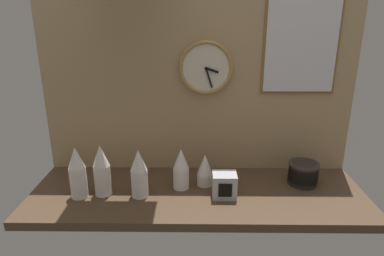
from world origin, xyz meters
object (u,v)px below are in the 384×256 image
(cup_stack_center_right, at_px, (205,170))
(menu_board, at_px, (302,39))
(cup_stack_center, at_px, (181,169))
(wall_clock, at_px, (206,68))
(cup_stack_center_left, at_px, (139,173))
(cup_stack_left, at_px, (102,170))
(bowl_stack_far_right, at_px, (303,172))
(napkin_dispenser, at_px, (224,185))
(cup_stack_far_left, at_px, (77,172))

(cup_stack_center_right, distance_m, menu_board, 0.79)
(cup_stack_center, height_order, wall_clock, wall_clock)
(cup_stack_center_left, relative_size, menu_board, 0.43)
(cup_stack_left, bearing_deg, menu_board, 16.57)
(menu_board, bearing_deg, bowl_stack_far_right, -82.39)
(cup_stack_center, relative_size, bowl_stack_far_right, 1.36)
(menu_board, distance_m, napkin_dispenser, 0.80)
(cup_stack_far_left, height_order, napkin_dispenser, cup_stack_far_left)
(cup_stack_far_left, distance_m, cup_stack_left, 0.11)
(cup_stack_center_left, height_order, cup_stack_left, cup_stack_left)
(menu_board, bearing_deg, cup_stack_center, -159.59)
(cup_stack_far_left, bearing_deg, cup_stack_center, 10.83)
(cup_stack_far_left, height_order, bowl_stack_far_right, cup_stack_far_left)
(napkin_dispenser, bearing_deg, cup_stack_center, 158.69)
(cup_stack_center, xyz_separation_m, napkin_dispenser, (0.20, -0.08, -0.04))
(cup_stack_center, xyz_separation_m, menu_board, (0.58, 0.22, 0.59))
(cup_stack_far_left, bearing_deg, cup_stack_center_right, 11.89)
(cup_stack_left, distance_m, wall_clock, 0.70)
(cup_stack_far_left, bearing_deg, napkin_dispenser, 0.88)
(cup_stack_far_left, bearing_deg, wall_clock, 26.81)
(cup_stack_center_left, relative_size, wall_clock, 0.86)
(cup_stack_left, xyz_separation_m, cup_stack_center, (0.37, 0.07, -0.02))
(menu_board, bearing_deg, wall_clock, -178.90)
(cup_stack_center_right, relative_size, menu_board, 0.30)
(cup_stack_center_left, distance_m, cup_stack_center_right, 0.33)
(cup_stack_far_left, relative_size, bowl_stack_far_right, 1.65)
(cup_stack_center_right, distance_m, wall_clock, 0.51)
(cup_stack_center_left, xyz_separation_m, cup_stack_center, (0.19, 0.08, -0.01))
(cup_stack_center_left, bearing_deg, wall_clock, 43.05)
(cup_stack_center_left, bearing_deg, cup_stack_left, 175.02)
(cup_stack_center_left, bearing_deg, menu_board, 21.06)
(bowl_stack_far_right, height_order, napkin_dispenser, same)
(cup_stack_center_left, xyz_separation_m, cup_stack_far_left, (-0.28, -0.01, 0.01))
(cup_stack_center_left, xyz_separation_m, bowl_stack_far_right, (0.80, 0.13, -0.06))
(bowl_stack_far_right, height_order, wall_clock, wall_clock)
(cup_stack_far_left, distance_m, cup_stack_center_right, 0.60)
(wall_clock, bearing_deg, bowl_stack_far_right, -18.27)
(cup_stack_center_right, relative_size, bowl_stack_far_right, 1.07)
(wall_clock, distance_m, napkin_dispenser, 0.58)
(cup_stack_center, bearing_deg, cup_stack_center_right, 16.09)
(cup_stack_left, height_order, menu_board, menu_board)
(cup_stack_center, height_order, menu_board, menu_board)
(cup_stack_left, xyz_separation_m, wall_clock, (0.49, 0.27, 0.43))
(cup_stack_far_left, xyz_separation_m, cup_stack_center_right, (0.59, 0.12, -0.04))
(cup_stack_center_left, distance_m, cup_stack_far_left, 0.28)
(menu_board, bearing_deg, napkin_dispenser, -141.97)
(cup_stack_center, relative_size, cup_stack_center_right, 1.27)
(cup_stack_center_right, bearing_deg, napkin_dispenser, -52.10)
(cup_stack_far_left, xyz_separation_m, menu_board, (1.06, 0.31, 0.57))
(wall_clock, bearing_deg, napkin_dispenser, -73.67)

